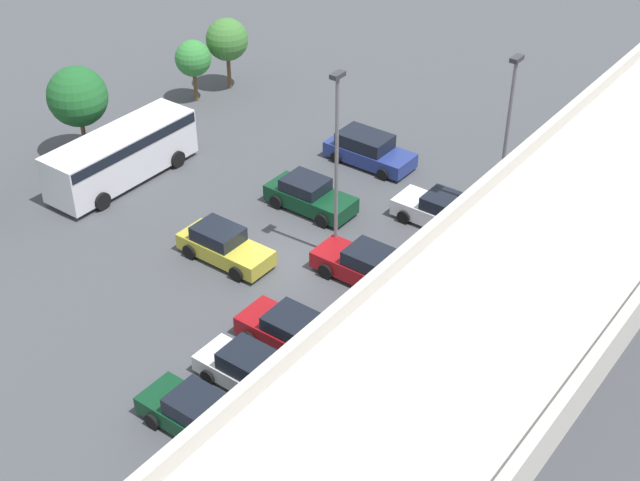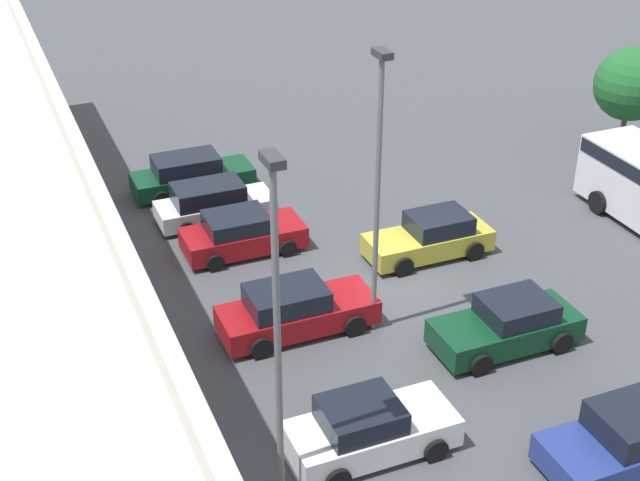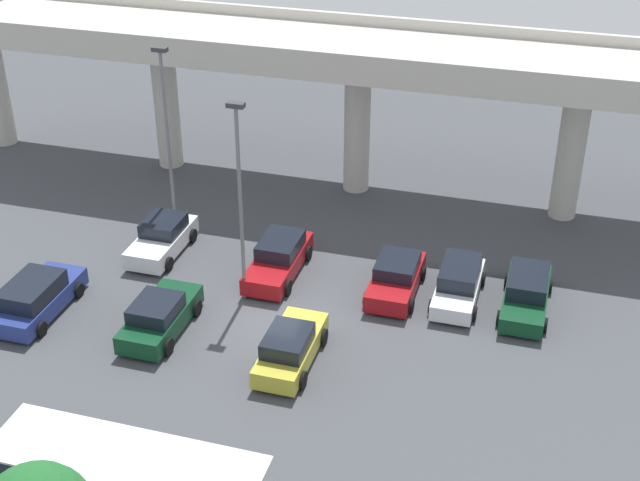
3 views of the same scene
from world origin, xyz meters
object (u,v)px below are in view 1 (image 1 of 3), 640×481
at_px(parked_car_1, 440,211).
at_px(tree_front_right, 77,97).
at_px(parked_car_2, 309,196).
at_px(parked_car_5, 291,332).
at_px(parked_car_0, 368,150).
at_px(lamp_post_mid_lot, 337,155).
at_px(lamp_post_near_aisle, 506,138).
at_px(tree_front_centre, 193,59).
at_px(parked_car_3, 368,267).
at_px(parked_car_6, 252,371).
at_px(parked_car_7, 202,417).
at_px(shuttle_bus, 121,152).
at_px(tree_front_left, 227,40).
at_px(parked_car_4, 224,246).

height_order(parked_car_1, tree_front_right, tree_front_right).
distance_m(parked_car_2, parked_car_5, 10.19).
relative_size(parked_car_0, tree_front_right, 0.95).
relative_size(parked_car_1, lamp_post_mid_lot, 0.49).
bearing_deg(parked_car_0, lamp_post_near_aisle, -14.86).
bearing_deg(parked_car_0, parked_car_2, -87.33).
bearing_deg(tree_front_centre, parked_car_3, 64.66).
height_order(parked_car_0, parked_car_6, parked_car_0).
bearing_deg(parked_car_0, parked_car_7, -72.32).
xyz_separation_m(parked_car_2, parked_car_7, (14.03, 5.96, -0.01)).
xyz_separation_m(parked_car_1, parked_car_7, (16.64, 0.14, -0.01)).
height_order(parked_car_2, lamp_post_mid_lot, lamp_post_mid_lot).
height_order(parked_car_0, tree_front_right, tree_front_right).
height_order(shuttle_bus, tree_front_right, tree_front_right).
bearing_deg(parked_car_7, tree_front_left, -50.31).
xyz_separation_m(parked_car_7, tree_front_right, (-11.10, -18.90, 2.73)).
distance_m(shuttle_bus, tree_front_left, 12.16).
relative_size(parked_car_0, parked_car_3, 0.98).
height_order(parked_car_0, lamp_post_near_aisle, lamp_post_near_aisle).
bearing_deg(parked_car_0, tree_front_centre, 179.39).
relative_size(parked_car_2, parked_car_3, 0.92).
height_order(tree_front_left, tree_front_centre, tree_front_left).
bearing_deg(shuttle_bus, tree_front_centre, 21.13).
xyz_separation_m(parked_car_6, tree_front_right, (-8.26, -18.81, 2.72)).
height_order(parked_car_3, shuttle_bus, shuttle_bus).
height_order(parked_car_0, parked_car_4, parked_car_0).
xyz_separation_m(parked_car_1, tree_front_left, (-5.55, -18.28, 2.41)).
xyz_separation_m(parked_car_0, tree_front_left, (-2.70, -12.20, 2.36)).
height_order(shuttle_bus, tree_front_left, tree_front_left).
height_order(parked_car_1, tree_front_left, tree_front_left).
distance_m(parked_car_5, lamp_post_mid_lot, 7.89).
relative_size(parked_car_1, parked_car_7, 0.89).
relative_size(parked_car_0, lamp_post_mid_lot, 0.54).
bearing_deg(parked_car_2, tree_front_left, 146.75).
height_order(parked_car_1, parked_car_3, parked_car_3).
bearing_deg(tree_front_right, shuttle_bus, 80.93).
bearing_deg(parked_car_6, tree_front_left, -46.55).
bearing_deg(parked_car_6, parked_car_3, -88.26).
height_order(parked_car_5, lamp_post_mid_lot, lamp_post_mid_lot).
bearing_deg(shuttle_bus, parked_car_4, -103.91).
bearing_deg(shuttle_bus, lamp_post_mid_lot, -85.06).
xyz_separation_m(parked_car_3, parked_car_4, (2.53, -6.11, -0.02)).
xyz_separation_m(lamp_post_near_aisle, tree_front_right, (6.09, -21.36, -1.74)).
xyz_separation_m(parked_car_4, shuttle_bus, (-2.20, -8.87, 0.87)).
bearing_deg(parked_car_4, parked_car_6, -40.82).
distance_m(lamp_post_near_aisle, tree_front_centre, 21.58).
xyz_separation_m(parked_car_3, shuttle_bus, (0.33, -14.99, 0.85)).
distance_m(parked_car_0, lamp_post_near_aisle, 10.00).
relative_size(parked_car_5, tree_front_centre, 1.14).
distance_m(tree_front_left, tree_front_centre, 2.64).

